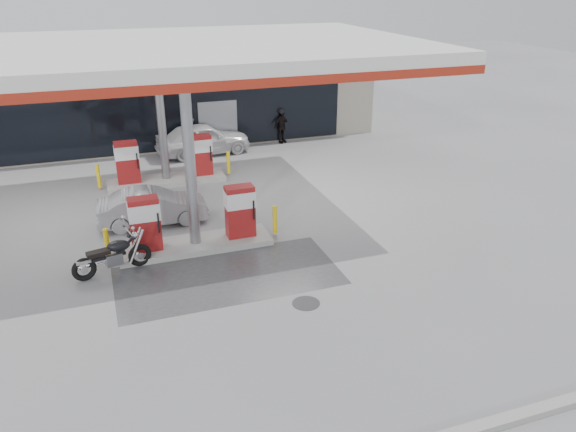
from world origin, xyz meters
The scene contains 12 objects.
ground centered at (0.00, 0.00, 0.00)m, with size 90.00×90.00×0.00m, color gray.
wet_patch centered at (0.50, 0.00, 0.00)m, with size 6.00×3.00×0.00m, color #4C4C4F.
drain_cover centered at (2.00, -2.00, 0.00)m, with size 0.70×0.70×0.01m, color #38383A.
store_building centered at (0.01, 15.94, 2.01)m, with size 22.00×8.22×4.00m.
canopy centered at (0.00, 5.00, 5.27)m, with size 16.00×10.02×5.51m.
pump_island_near centered at (0.00, 2.00, 0.71)m, with size 5.14×1.30×1.78m.
pump_island_far centered at (0.00, 8.00, 0.71)m, with size 5.14×1.30×1.78m.
parked_motorcycle centered at (-2.38, 1.22, 0.50)m, with size 2.16×0.86×1.12m.
sedan_white centered at (2.13, 11.20, 0.71)m, with size 1.68×4.17×1.42m, color white.
attendant centered at (1.53, 10.80, 0.91)m, with size 0.89×0.69×1.82m, color #545358.
hatchback_silver centered at (-0.96, 4.20, 0.58)m, with size 1.23×3.53×1.16m, color gray.
biker_walking centered at (6.06, 11.80, 0.79)m, with size 0.92×0.38×1.58m, color black.
Camera 1 is at (-2.40, -13.11, 7.60)m, focal length 35.00 mm.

